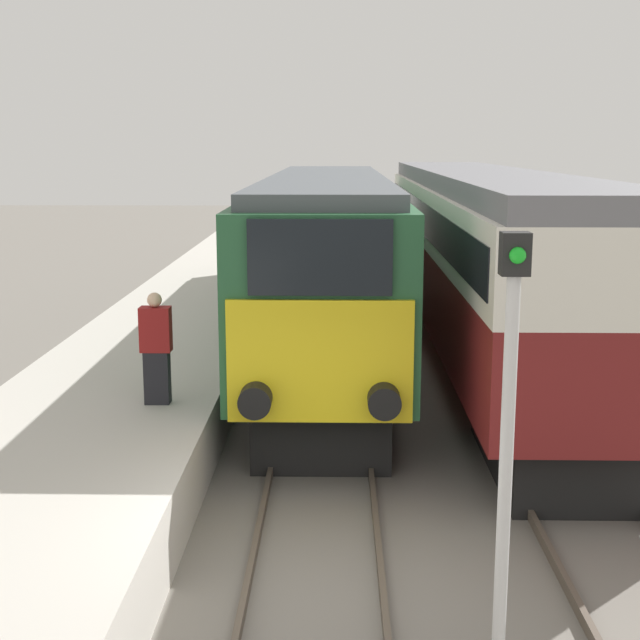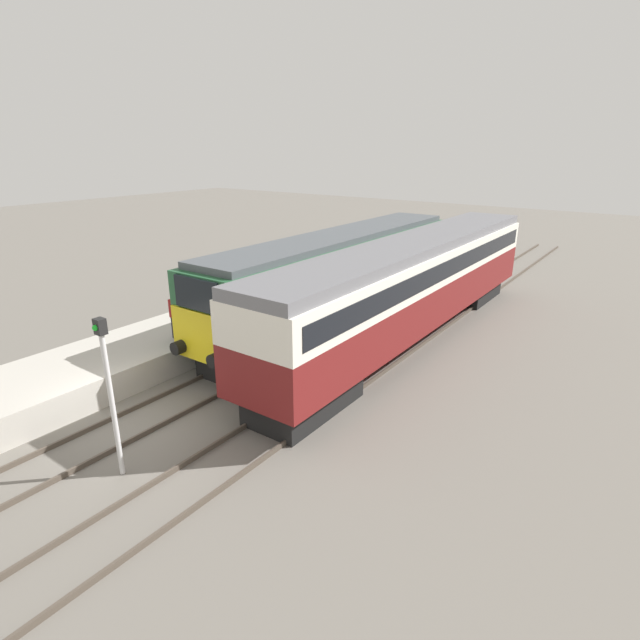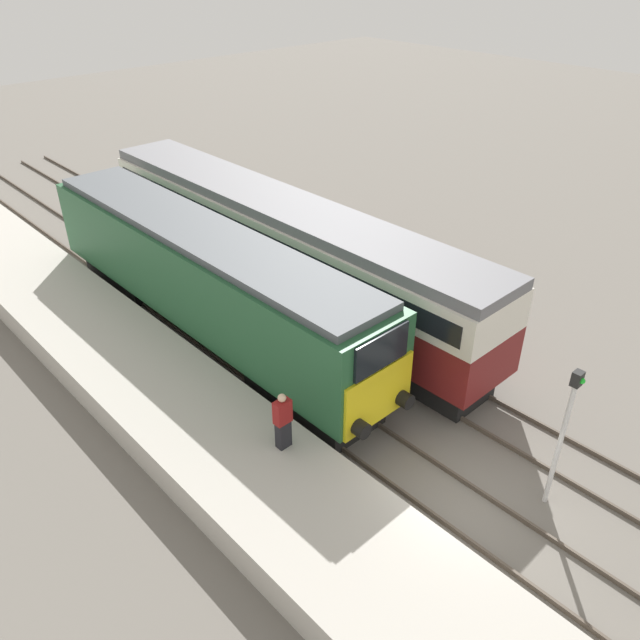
% 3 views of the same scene
% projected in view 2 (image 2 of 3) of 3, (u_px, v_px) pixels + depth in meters
% --- Properties ---
extents(ground_plane, '(120.00, 120.00, 0.00)m').
position_uv_depth(ground_plane, '(129.00, 427.00, 13.99)').
color(ground_plane, slate).
extents(platform_left, '(3.50, 50.00, 0.94)m').
position_uv_depth(platform_left, '(243.00, 315.00, 21.78)').
color(platform_left, '#B7B2A8').
rests_on(platform_left, ground_plane).
extents(rails_near_track, '(1.51, 60.00, 0.14)m').
position_uv_depth(rails_near_track, '(251.00, 365.00, 17.80)').
color(rails_near_track, '#4C4238').
rests_on(rails_near_track, ground_plane).
extents(rails_far_track, '(1.50, 60.00, 0.14)m').
position_uv_depth(rails_far_track, '(330.00, 391.00, 15.93)').
color(rails_far_track, '#4C4238').
rests_on(rails_far_track, ground_plane).
extents(locomotive, '(2.70, 16.16, 4.01)m').
position_uv_depth(locomotive, '(340.00, 274.00, 21.42)').
color(locomotive, black).
rests_on(locomotive, ground_plane).
extents(passenger_carriage, '(2.75, 18.56, 4.10)m').
position_uv_depth(passenger_carriage, '(414.00, 280.00, 19.56)').
color(passenger_carriage, black).
rests_on(passenger_carriage, ground_plane).
extents(person_on_platform, '(0.44, 0.26, 1.64)m').
position_uv_depth(person_on_platform, '(176.00, 316.00, 17.65)').
color(person_on_platform, black).
rests_on(person_on_platform, platform_left).
extents(signal_post, '(0.24, 0.28, 3.96)m').
position_uv_depth(signal_post, '(109.00, 386.00, 11.26)').
color(signal_post, silver).
rests_on(signal_post, ground_plane).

